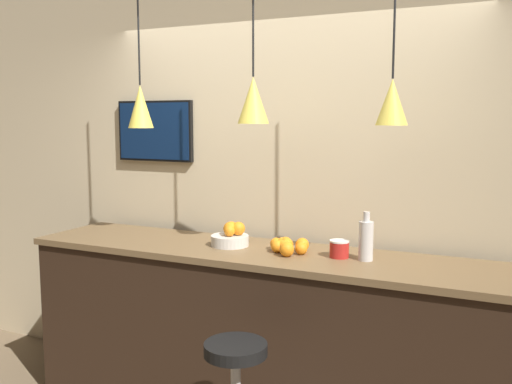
{
  "coord_description": "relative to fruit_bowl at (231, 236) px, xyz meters",
  "views": [
    {
      "loc": [
        1.44,
        -2.4,
        1.86
      ],
      "look_at": [
        0.0,
        0.62,
        1.43
      ],
      "focal_mm": 40.0,
      "sensor_mm": 36.0,
      "label": 1
    }
  ],
  "objects": [
    {
      "name": "mounted_tv",
      "position": [
        -0.8,
        0.35,
        0.63
      ],
      "size": [
        0.62,
        0.04,
        0.43
      ],
      "color": "black"
    },
    {
      "name": "back_wall",
      "position": [
        0.19,
        0.4,
        0.3
      ],
      "size": [
        8.0,
        0.06,
        2.9
      ],
      "color": "beige",
      "rests_on": "ground_plane"
    },
    {
      "name": "service_counter",
      "position": [
        0.19,
        -0.04,
        -0.6
      ],
      "size": [
        2.93,
        0.66,
        1.08
      ],
      "color": "black",
      "rests_on": "ground_plane"
    },
    {
      "name": "pendant_lamp_left",
      "position": [
        -0.6,
        -0.07,
        0.8
      ],
      "size": [
        0.16,
        0.16,
        0.99
      ],
      "color": "black"
    },
    {
      "name": "fruit_bowl",
      "position": [
        0.0,
        0.0,
        0.0
      ],
      "size": [
        0.23,
        0.23,
        0.15
      ],
      "color": "beige",
      "rests_on": "service_counter"
    },
    {
      "name": "spread_jar",
      "position": [
        0.7,
        -0.01,
        -0.01
      ],
      "size": [
        0.11,
        0.11,
        0.1
      ],
      "color": "red",
      "rests_on": "service_counter"
    },
    {
      "name": "pendant_lamp_middle",
      "position": [
        0.19,
        -0.07,
        0.83
      ],
      "size": [
        0.18,
        0.18,
        0.96
      ],
      "color": "black"
    },
    {
      "name": "orange_pile",
      "position": [
        0.38,
        -0.01,
        -0.02
      ],
      "size": [
        0.25,
        0.24,
        0.08
      ],
      "color": "orange",
      "rests_on": "service_counter"
    },
    {
      "name": "juice_bottle",
      "position": [
        0.85,
        -0.01,
        0.05
      ],
      "size": [
        0.08,
        0.08,
        0.27
      ],
      "color": "silver",
      "rests_on": "service_counter"
    },
    {
      "name": "pendant_lamp_right",
      "position": [
        0.99,
        -0.07,
        0.81
      ],
      "size": [
        0.17,
        0.17,
        0.97
      ],
      "color": "black"
    }
  ]
}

